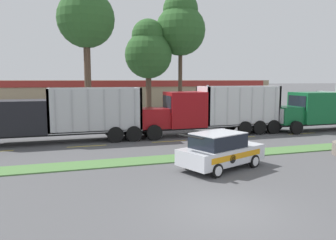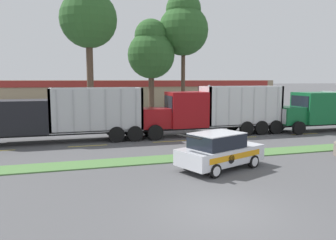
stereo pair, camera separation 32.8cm
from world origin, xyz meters
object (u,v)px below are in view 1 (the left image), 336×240
object	(u,v)px
dump_truck_far_right	(39,119)
rally_car	(220,150)
dump_truck_mid	(197,113)
dump_truck_trail	(323,111)

from	to	relation	value
dump_truck_far_right	rally_car	size ratio (longest dim) A/B	2.55
dump_truck_mid	rally_car	world-z (taller)	dump_truck_mid
dump_truck_mid	dump_truck_trail	distance (m)	10.83
dump_truck_trail	rally_car	size ratio (longest dim) A/B	2.34
dump_truck_mid	rally_car	distance (m)	9.37
dump_truck_trail	dump_truck_far_right	world-z (taller)	dump_truck_trail
dump_truck_far_right	rally_car	world-z (taller)	dump_truck_far_right
dump_truck_far_right	dump_truck_mid	bearing A→B (deg)	-0.62
dump_truck_trail	rally_car	distance (m)	15.68
dump_truck_mid	rally_car	size ratio (longest dim) A/B	2.49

